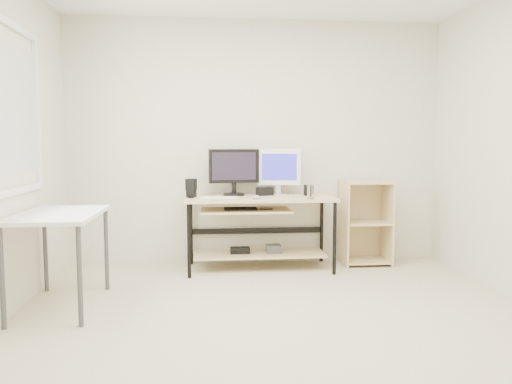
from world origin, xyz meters
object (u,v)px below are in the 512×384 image
object	(u,v)px
audio_controller	(191,189)
white_imac	(279,168)
desk	(257,217)
shelf_unit	(364,222)
black_monitor	(234,169)
side_table	(59,223)

from	to	relation	value
audio_controller	white_imac	bearing A→B (deg)	-15.40
desk	shelf_unit	bearing A→B (deg)	7.77
white_imac	shelf_unit	bearing A→B (deg)	5.85
desk	white_imac	size ratio (longest dim) A/B	3.06
black_monitor	white_imac	size ratio (longest dim) A/B	1.08
white_imac	side_table	bearing A→B (deg)	-139.03
desk	white_imac	distance (m)	0.58
desk	side_table	xyz separation A→B (m)	(-1.65, -1.06, 0.13)
desk	white_imac	bearing A→B (deg)	37.45
desk	shelf_unit	distance (m)	1.19
shelf_unit	desk	bearing A→B (deg)	-172.23
shelf_unit	audio_controller	size ratio (longest dim) A/B	6.36
shelf_unit	audio_controller	xyz separation A→B (m)	(-1.85, -0.04, 0.37)
shelf_unit	audio_controller	distance (m)	1.89
white_imac	audio_controller	world-z (taller)	white_imac
black_monitor	white_imac	distance (m)	0.48
desk	audio_controller	size ratio (longest dim) A/B	10.60
side_table	audio_controller	size ratio (longest dim) A/B	7.06
desk	audio_controller	xyz separation A→B (m)	(-0.68, 0.12, 0.28)
desk	audio_controller	distance (m)	0.74
desk	black_monitor	distance (m)	0.56
desk	side_table	world-z (taller)	same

